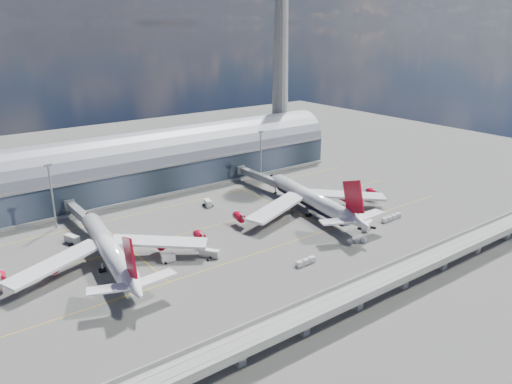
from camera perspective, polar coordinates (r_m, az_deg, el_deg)
ground at (r=181.57m, az=-1.48°, el=-5.81°), size 500.00×500.00×0.00m
taxi_lines at (r=198.55m, az=-5.19°, el=-3.67°), size 200.00×80.12×0.01m
terminal at (r=241.90m, az=-12.29°, el=2.94°), size 200.00×30.00×28.00m
control_tower at (r=283.81m, az=2.83°, el=13.91°), size 19.00×19.00×103.00m
guideway at (r=142.75m, az=11.66°, el=-11.12°), size 220.00×8.50×7.20m
floodlight_mast_left at (r=204.80m, az=-22.29°, el=-0.27°), size 3.00×0.70×25.70m
floodlight_mast_right at (r=246.96m, az=0.55°, el=4.25°), size 3.00×0.70×25.70m
airliner_left at (r=168.23m, az=-16.38°, el=-6.39°), size 67.26×70.76×21.57m
airliner_right at (r=208.00m, az=6.49°, el=-0.90°), size 68.85×72.04×22.93m
jet_bridge_left at (r=207.77m, az=-19.67°, el=-2.17°), size 4.40×28.00×7.25m
jet_bridge_right at (r=242.87m, az=-0.02°, el=1.93°), size 4.40×32.00×7.25m
service_truck_0 at (r=170.96m, az=-5.34°, el=-6.99°), size 5.80×6.86×2.83m
service_truck_1 at (r=169.76m, az=-9.99°, el=-7.47°), size 4.65×2.76×2.54m
service_truck_2 at (r=197.31m, az=12.57°, el=-3.76°), size 7.92×5.43×2.80m
service_truck_3 at (r=217.32m, az=11.48°, el=-1.57°), size 5.34×5.80×2.76m
service_truck_4 at (r=217.17m, az=-5.53°, el=-1.27°), size 3.47×5.37×2.88m
service_truck_5 at (r=192.48m, az=-20.28°, el=-5.08°), size 4.48×6.58×2.97m
cargo_train_0 at (r=166.47m, az=5.68°, el=-7.94°), size 8.06×1.85×1.80m
cargo_train_1 at (r=184.61m, az=11.51°, el=-5.48°), size 7.50×4.58×1.68m
cargo_train_2 at (r=208.60m, az=15.21°, el=-2.87°), size 11.07×2.00×1.84m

